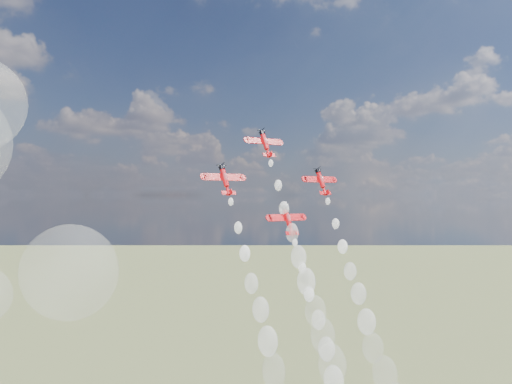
{
  "coord_description": "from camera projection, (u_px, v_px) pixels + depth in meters",
  "views": [
    {
      "loc": [
        -79.99,
        -89.91,
        92.79
      ],
      "look_at": [
        -4.95,
        12.01,
        93.54
      ],
      "focal_mm": 38.0,
      "sensor_mm": 36.0,
      "label": 1
    }
  ],
  "objects": [
    {
      "name": "smoke_trail_left",
      "position": [
        278.0,
        384.0,
        105.61
      ],
      "size": [
        5.14,
        24.25,
        47.69
      ],
      "color": "white",
      "rests_on": "plane_left"
    },
    {
      "name": "plane_right",
      "position": [
        321.0,
        181.0,
        138.8
      ],
      "size": [
        10.44,
        5.13,
        6.97
      ],
      "rotation": [
        1.13,
        0.0,
        0.0
      ],
      "color": "red",
      "rests_on": "ground"
    },
    {
      "name": "plane_slot",
      "position": [
        288.0,
        220.0,
        126.48
      ],
      "size": [
        10.44,
        5.13,
        6.97
      ],
      "rotation": [
        1.13,
        0.0,
        0.0
      ],
      "color": "red",
      "rests_on": "ground"
    },
    {
      "name": "plane_lead",
      "position": [
        265.0,
        143.0,
        133.66
      ],
      "size": [
        10.44,
        5.13,
        6.97
      ],
      "rotation": [
        1.13,
        0.0,
        0.0
      ],
      "color": "red",
      "rests_on": "ground"
    },
    {
      "name": "smoke_trail_right",
      "position": [
        379.0,
        357.0,
        123.12
      ],
      "size": [
        5.4,
        24.28,
        47.46
      ],
      "color": "white",
      "rests_on": "plane_right"
    },
    {
      "name": "plane_left",
      "position": [
        225.0,
        179.0,
        121.34
      ],
      "size": [
        10.44,
        5.13,
        6.97
      ],
      "rotation": [
        1.13,
        0.0,
        0.0
      ],
      "color": "red",
      "rests_on": "ground"
    },
    {
      "name": "smoke_trail_lead",
      "position": [
        318.0,
        319.0,
        118.24
      ],
      "size": [
        5.57,
        24.38,
        46.74
      ],
      "color": "white",
      "rests_on": "plane_lead"
    }
  ]
}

